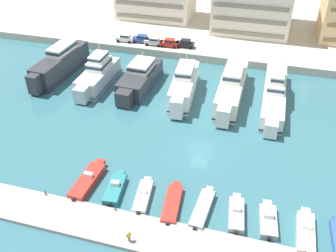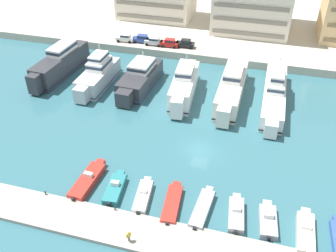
{
  "view_description": "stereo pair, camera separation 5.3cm",
  "coord_description": "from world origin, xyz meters",
  "px_view_note": "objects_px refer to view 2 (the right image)",
  "views": [
    {
      "loc": [
        7.16,
        -43.55,
        35.95
      ],
      "look_at": [
        -5.42,
        1.36,
        2.5
      ],
      "focal_mm": 40.0,
      "sensor_mm": 36.0,
      "label": 1
    },
    {
      "loc": [
        7.21,
        -43.54,
        35.95
      ],
      "look_at": [
        -5.42,
        1.36,
        2.5
      ],
      "focal_mm": 40.0,
      "sensor_mm": 36.0,
      "label": 2
    }
  ],
  "objects_px": {
    "yacht_white_center_right": "(275,92)",
    "car_blue_left": "(142,38)",
    "motorboat_grey_mid_right": "(268,220)",
    "motorboat_teal_left": "(115,188)",
    "motorboat_red_far_left": "(88,180)",
    "car_black_center": "(185,43)",
    "motorboat_red_center_left": "(172,203)",
    "motorboat_grey_center": "(202,208)",
    "car_red_center_left": "(169,43)",
    "motorboat_white_mid_left": "(143,196)",
    "pedestrian_near_edge": "(129,235)",
    "yacht_white_center_left": "(184,85)",
    "car_silver_mid_left": "(154,41)",
    "yacht_charcoal_far_left": "(60,63)",
    "yacht_ivory_center": "(232,87)",
    "yacht_charcoal_mid_left": "(140,78)",
    "motorboat_grey_center_right": "(236,214)",
    "yacht_silver_left": "(98,75)",
    "motorboat_cream_right": "(305,232)",
    "car_white_far_left": "(125,38)"
  },
  "relations": [
    {
      "from": "motorboat_grey_mid_right",
      "to": "car_white_far_left",
      "type": "relative_size",
      "value": 1.43
    },
    {
      "from": "motorboat_white_mid_left",
      "to": "motorboat_cream_right",
      "type": "xyz_separation_m",
      "value": [
        20.08,
        -0.36,
        0.04
      ]
    },
    {
      "from": "motorboat_red_far_left",
      "to": "car_blue_left",
      "type": "height_order",
      "value": "car_blue_left"
    },
    {
      "from": "motorboat_teal_left",
      "to": "car_red_center_left",
      "type": "height_order",
      "value": "car_red_center_left"
    },
    {
      "from": "motorboat_teal_left",
      "to": "motorboat_white_mid_left",
      "type": "height_order",
      "value": "motorboat_teal_left"
    },
    {
      "from": "motorboat_white_mid_left",
      "to": "pedestrian_near_edge",
      "type": "bearing_deg",
      "value": -84.15
    },
    {
      "from": "yacht_white_center_right",
      "to": "motorboat_teal_left",
      "type": "xyz_separation_m",
      "value": [
        -19.01,
        -28.43,
        -1.57
      ]
    },
    {
      "from": "car_white_far_left",
      "to": "yacht_silver_left",
      "type": "bearing_deg",
      "value": -86.28
    },
    {
      "from": "yacht_charcoal_far_left",
      "to": "yacht_white_center_right",
      "type": "bearing_deg",
      "value": 1.02
    },
    {
      "from": "yacht_white_center_right",
      "to": "motorboat_grey_mid_right",
      "type": "xyz_separation_m",
      "value": [
        0.77,
        -28.48,
        -1.57
      ]
    },
    {
      "from": "yacht_white_center_right",
      "to": "motorboat_grey_mid_right",
      "type": "height_order",
      "value": "yacht_white_center_right"
    },
    {
      "from": "motorboat_grey_mid_right",
      "to": "motorboat_teal_left",
      "type": "bearing_deg",
      "value": 179.86
    },
    {
      "from": "yacht_charcoal_far_left",
      "to": "yacht_white_center_left",
      "type": "relative_size",
      "value": 1.12
    },
    {
      "from": "yacht_charcoal_far_left",
      "to": "yacht_white_center_left",
      "type": "distance_m",
      "value": 25.98
    },
    {
      "from": "motorboat_teal_left",
      "to": "car_black_center",
      "type": "relative_size",
      "value": 1.53
    },
    {
      "from": "motorboat_red_center_left",
      "to": "motorboat_grey_center",
      "type": "height_order",
      "value": "motorboat_grey_center"
    },
    {
      "from": "yacht_charcoal_far_left",
      "to": "yacht_silver_left",
      "type": "distance_m",
      "value": 9.2
    },
    {
      "from": "yacht_white_center_right",
      "to": "car_blue_left",
      "type": "bearing_deg",
      "value": 152.98
    },
    {
      "from": "car_white_far_left",
      "to": "motorboat_grey_center_right",
      "type": "bearing_deg",
      "value": -54.45
    },
    {
      "from": "motorboat_grey_center",
      "to": "pedestrian_near_edge",
      "type": "bearing_deg",
      "value": -135.11
    },
    {
      "from": "yacht_silver_left",
      "to": "car_blue_left",
      "type": "xyz_separation_m",
      "value": [
        2.73,
        18.07,
        0.46
      ]
    },
    {
      "from": "yacht_charcoal_mid_left",
      "to": "motorboat_grey_center_right",
      "type": "height_order",
      "value": "yacht_charcoal_mid_left"
    },
    {
      "from": "motorboat_cream_right",
      "to": "car_blue_left",
      "type": "height_order",
      "value": "car_blue_left"
    },
    {
      "from": "motorboat_red_center_left",
      "to": "motorboat_grey_center",
      "type": "distance_m",
      "value": 3.86
    },
    {
      "from": "motorboat_red_far_left",
      "to": "car_black_center",
      "type": "distance_m",
      "value": 43.76
    },
    {
      "from": "yacht_charcoal_mid_left",
      "to": "pedestrian_near_edge",
      "type": "relative_size",
      "value": 10.16
    },
    {
      "from": "yacht_ivory_center",
      "to": "motorboat_teal_left",
      "type": "distance_m",
      "value": 30.26
    },
    {
      "from": "yacht_white_center_left",
      "to": "yacht_charcoal_far_left",
      "type": "bearing_deg",
      "value": 176.52
    },
    {
      "from": "motorboat_grey_mid_right",
      "to": "car_silver_mid_left",
      "type": "height_order",
      "value": "car_silver_mid_left"
    },
    {
      "from": "yacht_charcoal_mid_left",
      "to": "motorboat_cream_right",
      "type": "bearing_deg",
      "value": -42.75
    },
    {
      "from": "yacht_charcoal_far_left",
      "to": "car_blue_left",
      "type": "relative_size",
      "value": 4.49
    },
    {
      "from": "motorboat_white_mid_left",
      "to": "yacht_ivory_center",
      "type": "bearing_deg",
      "value": 75.37
    },
    {
      "from": "yacht_white_center_right",
      "to": "motorboat_grey_center_right",
      "type": "height_order",
      "value": "yacht_white_center_right"
    },
    {
      "from": "motorboat_teal_left",
      "to": "yacht_charcoal_mid_left",
      "type": "bearing_deg",
      "value": 102.43
    },
    {
      "from": "yacht_white_center_left",
      "to": "car_silver_mid_left",
      "type": "distance_m",
      "value": 20.42
    },
    {
      "from": "yacht_white_center_right",
      "to": "motorboat_red_center_left",
      "type": "xyz_separation_m",
      "value": [
        -11.05,
        -28.93,
        -1.65
      ]
    },
    {
      "from": "pedestrian_near_edge",
      "to": "motorboat_red_center_left",
      "type": "bearing_deg",
      "value": 64.84
    },
    {
      "from": "motorboat_red_center_left",
      "to": "motorboat_red_far_left",
      "type": "bearing_deg",
      "value": 176.07
    },
    {
      "from": "yacht_charcoal_far_left",
      "to": "yacht_white_center_left",
      "type": "height_order",
      "value": "yacht_charcoal_far_left"
    },
    {
      "from": "yacht_charcoal_mid_left",
      "to": "motorboat_grey_mid_right",
      "type": "xyz_separation_m",
      "value": [
        25.76,
        -27.19,
        -1.43
      ]
    },
    {
      "from": "motorboat_teal_left",
      "to": "motorboat_grey_center",
      "type": "distance_m",
      "value": 11.82
    },
    {
      "from": "yacht_white_center_left",
      "to": "yacht_white_center_right",
      "type": "relative_size",
      "value": 0.74
    },
    {
      "from": "yacht_white_center_right",
      "to": "motorboat_grey_center",
      "type": "relative_size",
      "value": 3.04
    },
    {
      "from": "yacht_ivory_center",
      "to": "motorboat_white_mid_left",
      "type": "relative_size",
      "value": 3.17
    },
    {
      "from": "yacht_charcoal_far_left",
      "to": "yacht_charcoal_mid_left",
      "type": "height_order",
      "value": "yacht_charcoal_far_left"
    },
    {
      "from": "car_silver_mid_left",
      "to": "pedestrian_near_edge",
      "type": "bearing_deg",
      "value": -75.67
    },
    {
      "from": "yacht_ivory_center",
      "to": "yacht_white_center_right",
      "type": "height_order",
      "value": "yacht_white_center_right"
    },
    {
      "from": "yacht_silver_left",
      "to": "motorboat_white_mid_left",
      "type": "bearing_deg",
      "value": -55.41
    },
    {
      "from": "yacht_white_center_left",
      "to": "motorboat_red_far_left",
      "type": "distance_m",
      "value": 26.78
    },
    {
      "from": "motorboat_red_center_left",
      "to": "motorboat_cream_right",
      "type": "xyz_separation_m",
      "value": [
        16.14,
        -0.17,
        0.1
      ]
    }
  ]
}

